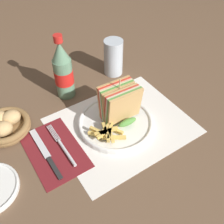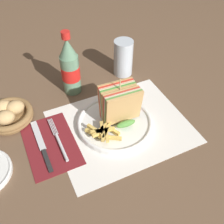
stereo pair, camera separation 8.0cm
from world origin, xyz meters
TOP-DOWN VIEW (x-y plane):
  - ground_plane at (0.00, 0.00)m, footprint 4.00×4.00m
  - placemat at (0.04, -0.03)m, footprint 0.40×0.33m
  - plate_main at (0.03, -0.01)m, footprint 0.23×0.23m
  - club_sandwich at (0.05, -0.00)m, footprint 0.11×0.10m
  - fries_pile at (-0.03, -0.05)m, footprint 0.09×0.09m
  - napkin at (-0.18, 0.00)m, footprint 0.14×0.22m
  - fork at (-0.15, -0.01)m, footprint 0.02×0.17m
  - knife at (-0.20, 0.00)m, footprint 0.02×0.20m
  - coke_bottle_near at (-0.04, 0.20)m, footprint 0.06×0.06m
  - glass_near at (0.17, 0.22)m, footprint 0.07×0.07m
  - bread_basket at (-0.26, 0.15)m, footprint 0.15×0.15m

SIDE VIEW (x-z plane):
  - ground_plane at x=0.00m, z-range 0.00..0.00m
  - placemat at x=0.04m, z-range 0.00..0.00m
  - napkin at x=-0.18m, z-range 0.00..0.00m
  - knife at x=-0.20m, z-range 0.00..0.01m
  - fork at x=-0.15m, z-range 0.00..0.01m
  - plate_main at x=0.03m, z-range 0.00..0.02m
  - bread_basket at x=-0.26m, z-range -0.01..0.05m
  - fries_pile at x=-0.03m, z-range 0.02..0.04m
  - glass_near at x=0.17m, z-range -0.01..0.13m
  - club_sandwich at x=0.05m, z-range 0.00..0.15m
  - coke_bottle_near at x=-0.04m, z-range -0.02..0.21m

